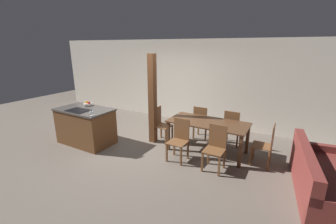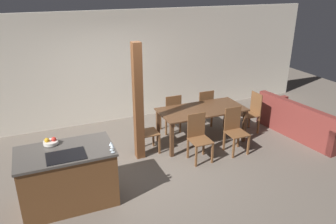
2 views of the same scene
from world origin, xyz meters
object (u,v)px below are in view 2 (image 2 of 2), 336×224
at_px(kitchen_island, 68,177).
at_px(dining_chair_far_right, 204,108).
at_px(wine_glass_middle, 111,144).
at_px(dining_chair_head_end, 144,131).
at_px(dining_chair_foot_end, 251,112).
at_px(wine_glass_near, 112,146).
at_px(dining_chair_near_right, 235,130).
at_px(dining_chair_near_left, 199,137).
at_px(couch, 303,123).
at_px(fruit_bowl, 51,142).
at_px(timber_post, 138,103).
at_px(dining_chair_far_left, 172,113).
at_px(dining_table, 202,113).

xyz_separation_m(kitchen_island, dining_chair_far_right, (3.37, 1.75, 0.01)).
relative_size(wine_glass_middle, dining_chair_far_right, 0.15).
height_order(dining_chair_head_end, dining_chair_foot_end, same).
bearing_deg(dining_chair_foot_end, wine_glass_near, -68.17).
xyz_separation_m(wine_glass_middle, dining_chair_far_right, (2.72, 2.03, -0.57)).
height_order(dining_chair_near_right, dining_chair_head_end, same).
height_order(dining_chair_near_left, dining_chair_far_right, same).
xyz_separation_m(kitchen_island, couch, (5.28, 0.48, -0.20)).
bearing_deg(fruit_bowl, timber_post, 21.85).
xyz_separation_m(dining_chair_near_right, dining_chair_foot_end, (0.89, 0.67, 0.00)).
bearing_deg(dining_chair_near_right, kitchen_island, -172.83).
distance_m(kitchen_island, dining_chair_far_right, 3.80).
bearing_deg(kitchen_island, timber_post, 32.49).
distance_m(dining_chair_far_left, couch, 3.04).
relative_size(dining_table, timber_post, 0.81).
bearing_deg(dining_chair_far_left, timber_post, 37.65).
distance_m(dining_chair_near_left, dining_chair_head_end, 1.11).
xyz_separation_m(dining_table, couch, (2.33, -0.61, -0.39)).
relative_size(dining_chair_near_left, dining_chair_head_end, 1.00).
distance_m(kitchen_island, dining_chair_far_left, 3.08).
bearing_deg(dining_table, couch, -14.72).
bearing_deg(wine_glass_middle, dining_chair_head_end, 54.20).
distance_m(dining_table, timber_post, 1.55).
relative_size(wine_glass_near, dining_chair_far_left, 0.15).
distance_m(dining_chair_near_right, dining_chair_head_end, 1.85).
relative_size(dining_table, dining_chair_far_left, 1.99).
bearing_deg(timber_post, dining_table, 5.55).
bearing_deg(dining_table, timber_post, -174.45).
relative_size(wine_glass_near, timber_post, 0.06).
bearing_deg(fruit_bowl, dining_chair_near_left, 3.00).
xyz_separation_m(dining_table, dining_chair_near_right, (0.42, -0.67, -0.18)).
xyz_separation_m(kitchen_island, fruit_bowl, (-0.17, 0.28, 0.51)).
xyz_separation_m(wine_glass_near, dining_chair_head_end, (0.99, 1.44, -0.57)).
bearing_deg(dining_chair_far_left, dining_table, 122.26).
bearing_deg(timber_post, dining_chair_head_end, 42.40).
xyz_separation_m(dining_chair_far_left, dining_chair_foot_end, (1.73, -0.67, 0.00)).
relative_size(kitchen_island, dining_chair_foot_end, 1.56).
distance_m(wine_glass_middle, dining_chair_near_right, 2.86).
relative_size(wine_glass_near, wine_glass_middle, 1.00).
xyz_separation_m(fruit_bowl, timber_post, (1.66, 0.66, 0.17)).
distance_m(dining_table, dining_chair_far_left, 0.81).
bearing_deg(fruit_bowl, wine_glass_middle, -34.13).
distance_m(wine_glass_middle, dining_chair_far_left, 2.82).
relative_size(fruit_bowl, dining_chair_near_right, 0.24).
bearing_deg(dining_chair_far_right, dining_chair_head_end, 21.03).
xyz_separation_m(fruit_bowl, dining_chair_foot_end, (4.43, 0.81, -0.50)).
relative_size(couch, timber_post, 0.94).
relative_size(dining_table, dining_chair_head_end, 1.99).
bearing_deg(dining_table, dining_chair_near_left, -122.26).
distance_m(wine_glass_middle, dining_table, 2.70).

